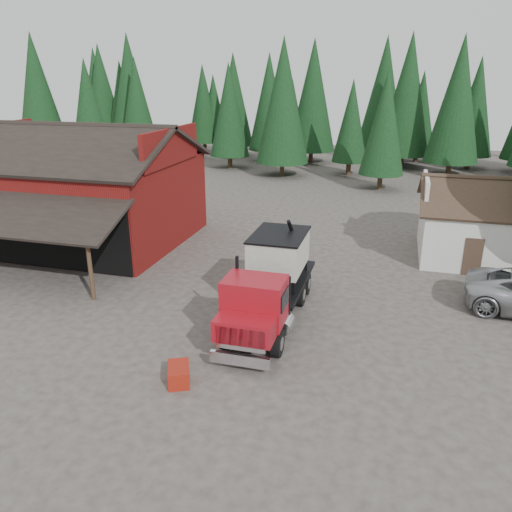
# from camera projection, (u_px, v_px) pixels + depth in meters

# --- Properties ---
(ground) EXTENTS (120.00, 120.00, 0.00)m
(ground) POSITION_uv_depth(u_px,v_px,m) (188.00, 337.00, 19.72)
(ground) COLOR #3F3631
(ground) RESTS_ON ground
(red_barn) EXTENTS (12.80, 13.63, 7.18)m
(red_barn) POSITION_uv_depth(u_px,v_px,m) (84.00, 198.00, 30.57)
(red_barn) COLOR maroon
(red_barn) RESTS_ON ground
(farmhouse) EXTENTS (8.60, 6.42, 4.65)m
(farmhouse) POSITION_uv_depth(u_px,v_px,m) (497.00, 230.00, 27.61)
(farmhouse) COLOR silver
(farmhouse) RESTS_ON ground
(conifer_backdrop) EXTENTS (76.00, 16.00, 16.00)m
(conifer_backdrop) POSITION_uv_depth(u_px,v_px,m) (331.00, 165.00, 57.74)
(conifer_backdrop) COLOR black
(conifer_backdrop) RESTS_ON ground
(near_pine_a) EXTENTS (4.40, 4.40, 11.40)m
(near_pine_a) POSITION_uv_depth(u_px,v_px,m) (89.00, 112.00, 48.49)
(near_pine_a) COLOR #382619
(near_pine_a) RESTS_ON ground
(near_pine_b) EXTENTS (3.96, 3.96, 10.40)m
(near_pine_b) POSITION_uv_depth(u_px,v_px,m) (385.00, 123.00, 43.35)
(near_pine_b) COLOR #382619
(near_pine_b) RESTS_ON ground
(near_pine_d) EXTENTS (5.28, 5.28, 13.40)m
(near_pine_d) POSITION_uv_depth(u_px,v_px,m) (283.00, 101.00, 49.00)
(near_pine_d) COLOR #382619
(near_pine_d) RESTS_ON ground
(feed_truck) EXTENTS (2.54, 8.57, 3.87)m
(feed_truck) POSITION_uv_depth(u_px,v_px,m) (271.00, 279.00, 20.62)
(feed_truck) COLOR black
(feed_truck) RESTS_ON ground
(equip_box) EXTENTS (1.09, 1.29, 0.60)m
(equip_box) POSITION_uv_depth(u_px,v_px,m) (179.00, 374.00, 16.73)
(equip_box) COLOR maroon
(equip_box) RESTS_ON ground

